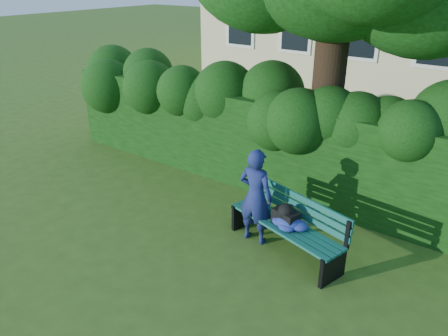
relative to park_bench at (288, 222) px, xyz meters
The scene contains 4 objects.
ground 1.50m from the park_bench, 165.36° to the right, with size 80.00×80.00×0.00m, color #38541B.
hedge 2.33m from the park_bench, 126.58° to the left, with size 10.00×1.00×1.80m.
park_bench is the anchor object (origin of this frame).
man_reading 0.63m from the park_bench, behind, with size 0.57×0.37×1.56m, color navy.
Camera 1 is at (3.90, -4.79, 3.95)m, focal length 35.00 mm.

